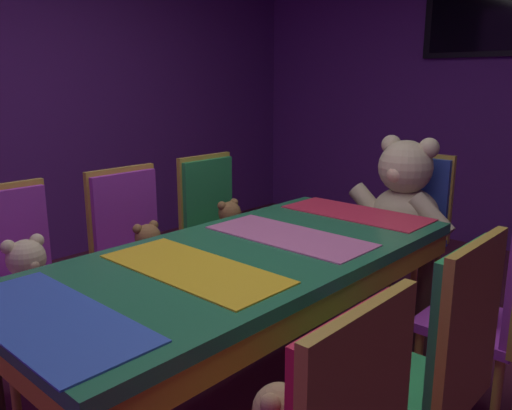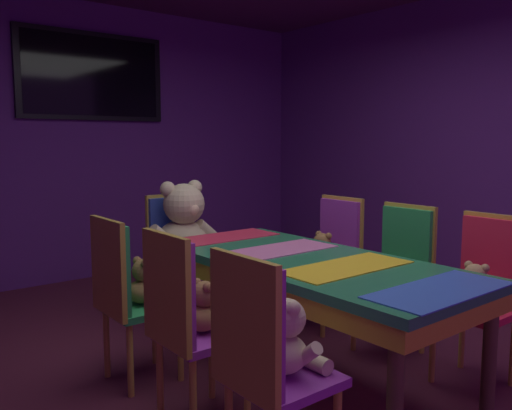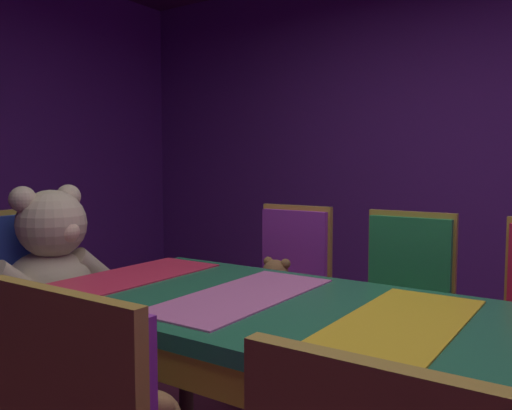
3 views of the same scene
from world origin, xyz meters
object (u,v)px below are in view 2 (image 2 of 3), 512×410
object	(u,v)px
chair_left_1	(181,310)
chair_right_1	(401,262)
chair_left_0	(259,350)
banquet_table	(309,273)
teddy_right_0	(474,289)
throne_chair	(174,243)
teddy_left_1	(205,309)
king_teddy_bear	(185,229)
chair_right_2	(335,248)
chair_left_2	(122,285)
teddy_right_2	(322,253)
teddy_left_0	(287,341)
teddy_left_2	(145,284)
chair_right_0	(487,281)
wall_tv	(93,76)

from	to	relation	value
chair_left_1	chair_right_1	xyz separation A→B (m)	(1.70, -0.04, 0.00)
chair_left_0	banquet_table	bearing A→B (deg)	34.96
teddy_right_0	throne_chair	bearing A→B (deg)	-72.06
teddy_left_1	king_teddy_bear	bearing A→B (deg)	62.60
chair_left_0	chair_right_2	world-z (taller)	same
chair_left_2	teddy_right_2	world-z (taller)	chair_left_2
teddy_left_0	teddy_left_2	xyz separation A→B (m)	(-0.02, 1.23, -0.02)
teddy_left_0	king_teddy_bear	world-z (taller)	king_teddy_bear
chair_right_1	chair_right_2	world-z (taller)	same
teddy_left_1	teddy_left_2	bearing A→B (deg)	92.33
banquet_table	teddy_right_2	bearing A→B (deg)	39.87
teddy_left_2	chair_right_0	xyz separation A→B (m)	(1.57, -1.26, 0.02)
banquet_table	chair_left_1	xyz separation A→B (m)	(-0.84, 0.02, -0.06)
chair_right_0	banquet_table	bearing A→B (deg)	-36.56
throne_chair	banquet_table	bearing A→B (deg)	-0.00
chair_right_1	teddy_right_2	world-z (taller)	chair_right_1
king_teddy_bear	throne_chair	bearing A→B (deg)	180.00
teddy_left_2	chair_right_2	bearing A→B (deg)	-1.12
chair_left_1	teddy_right_0	distance (m)	1.68
banquet_table	wall_tv	size ratio (longest dim) A/B	1.35
teddy_left_0	chair_left_2	distance (m)	1.24
chair_left_0	king_teddy_bear	bearing A→B (deg)	66.59
banquet_table	teddy_right_2	xyz separation A→B (m)	(0.72, 0.60, -0.08)
teddy_left_1	teddy_left_2	world-z (taller)	teddy_left_2
chair_left_1	chair_right_1	size ratio (longest dim) A/B	1.00
king_teddy_bear	teddy_right_2	bearing A→B (deg)	43.00
teddy_left_2	king_teddy_bear	bearing A→B (deg)	45.59
chair_left_0	teddy_left_2	size ratio (longest dim) A/B	3.37
teddy_left_1	chair_right_2	bearing A→B (deg)	20.36
chair_left_2	chair_right_1	distance (m)	1.84
chair_left_1	wall_tv	size ratio (longest dim) A/B	0.66
chair_left_0	king_teddy_bear	xyz separation A→B (m)	(0.85, 1.97, 0.14)
teddy_left_1	teddy_right_0	bearing A→B (deg)	-24.77
banquet_table	teddy_right_0	distance (m)	0.95
chair_right_2	throne_chair	distance (m)	1.28
banquet_table	chair_right_0	bearing A→B (deg)	-36.56
teddy_right_0	chair_right_2	xyz separation A→B (m)	(0.16, 1.23, 0.02)
chair_left_2	wall_tv	size ratio (longest dim) A/B	0.66
teddy_left_1	throne_chair	xyz separation A→B (m)	(0.70, 1.52, 0.02)
king_teddy_bear	banquet_table	bearing A→B (deg)	-0.00
chair_right_0	wall_tv	size ratio (longest dim) A/B	0.66
chair_right_0	king_teddy_bear	bearing A→B (deg)	-67.10
chair_left_2	teddy_right_0	size ratio (longest dim) A/B	3.51
teddy_left_1	teddy_right_2	bearing A→B (deg)	22.21
teddy_left_0	chair_right_1	bearing A→B (deg)	20.35
chair_left_2	chair_right_0	size ratio (longest dim) A/B	1.00
chair_left_2	chair_right_2	world-z (taller)	same
teddy_left_0	chair_left_2	bearing A→B (deg)	97.57
chair_left_1	wall_tv	xyz separation A→B (m)	(0.84, 3.09, 1.45)
banquet_table	teddy_left_2	bearing A→B (deg)	138.94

